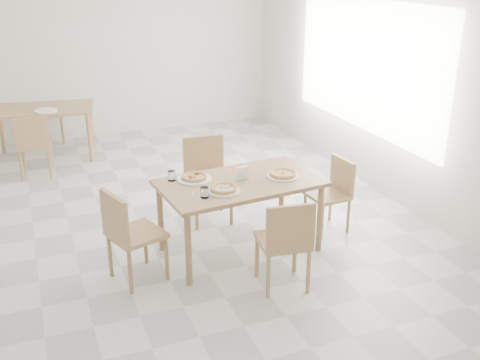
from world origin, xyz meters
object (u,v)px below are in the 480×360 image
object	(u,v)px
plate_margherita	(283,176)
pizza_mushroom	(224,188)
tumbler_b	(172,176)
chair_back_s	(33,142)
main_table	(240,189)
chair_west	(128,230)
plate_mushroom	(224,191)
chair_south	(286,239)
napkin_holder	(242,174)
pizza_pepperoni	(194,177)
chair_back_n	(45,108)
chair_east	(334,189)
plate_pepperoni	(194,179)
chair_north	(207,173)
pizza_margherita	(283,174)
plate_empty	(46,111)
tumbler_a	(204,192)
second_table	(42,114)

from	to	relation	value
plate_margherita	pizza_mushroom	bearing A→B (deg)	-168.20
tumbler_b	chair_back_s	world-z (taller)	chair_back_s
main_table	tumbler_b	distance (m)	0.67
chair_west	plate_mushroom	bearing A→B (deg)	-109.09
chair_south	plate_mushroom	size ratio (longest dim) A/B	2.81
plate_mushroom	napkin_holder	size ratio (longest dim) A/B	2.30
plate_mushroom	pizza_pepperoni	bearing A→B (deg)	113.86
pizza_pepperoni	chair_back_n	bearing A→B (deg)	104.98
chair_east	plate_pepperoni	size ratio (longest dim) A/B	2.36
chair_east	plate_mushroom	distance (m)	1.41
chair_north	tumbler_b	bearing A→B (deg)	-129.47
pizza_margherita	pizza_mushroom	distance (m)	0.68
plate_pepperoni	pizza_pepperoni	distance (m)	0.02
main_table	plate_empty	bearing A→B (deg)	109.04
chair_west	pizza_margherita	world-z (taller)	chair_west
pizza_pepperoni	chair_back_s	distance (m)	3.03
chair_east	plate_mushroom	size ratio (longest dim) A/B	2.56
chair_west	napkin_holder	xyz separation A→B (m)	(1.17, 0.20, 0.30)
plate_mushroom	pizza_margherita	xyz separation A→B (m)	(0.67, 0.14, 0.02)
chair_north	chair_back_n	xyz separation A→B (m)	(-1.49, 3.61, 0.00)
chair_north	chair_back_s	xyz separation A→B (m)	(-1.74, 2.00, -0.04)
chair_west	chair_east	size ratio (longest dim) A/B	1.12
pizza_margherita	plate_margherita	bearing A→B (deg)	180.00
pizza_mushroom	tumbler_a	size ratio (longest dim) A/B	3.32
pizza_margherita	second_table	world-z (taller)	pizza_margherita
chair_east	pizza_mushroom	world-z (taller)	pizza_mushroom
pizza_mushroom	chair_east	bearing A→B (deg)	11.91
pizza_margherita	pizza_mushroom	world-z (taller)	same
chair_south	chair_north	xyz separation A→B (m)	(-0.17, 1.67, 0.04)
plate_empty	pizza_pepperoni	bearing A→B (deg)	-70.13
main_table	chair_north	distance (m)	0.87
second_table	chair_back_n	xyz separation A→B (m)	(0.08, 0.82, -0.12)
main_table	plate_margherita	world-z (taller)	plate_margherita
main_table	pizza_mushroom	world-z (taller)	pizza_mushroom
chair_west	plate_mushroom	world-z (taller)	chair_west
chair_north	pizza_margherita	distance (m)	1.06
main_table	pizza_mushroom	size ratio (longest dim) A/B	4.88
chair_south	second_table	distance (m)	4.78
napkin_holder	second_table	xyz separation A→B (m)	(-1.66, 3.62, -0.15)
chair_south	chair_west	bearing A→B (deg)	-19.22
tumbler_b	chair_north	bearing A→B (deg)	47.83
plate_mushroom	tumbler_a	size ratio (longest dim) A/B	3.08
main_table	chair_back_s	distance (m)	3.38
chair_west	pizza_pepperoni	size ratio (longest dim) A/B	3.21
plate_margherita	pizza_mushroom	distance (m)	0.68
chair_south	plate_mushroom	bearing A→B (deg)	-53.13
pizza_margherita	tumbler_b	xyz separation A→B (m)	(-1.04, 0.30, 0.02)
pizza_mushroom	second_table	distance (m)	4.08
main_table	chair_back_s	world-z (taller)	chair_back_s
plate_margherita	second_table	bearing A→B (deg)	119.09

